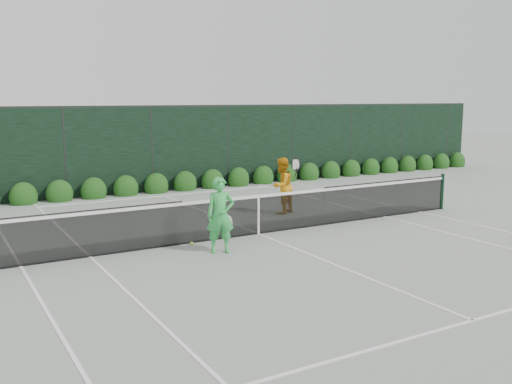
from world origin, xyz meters
TOP-DOWN VIEW (x-y plane):
  - ground at (0.00, 0.00)m, footprint 80.00×80.00m
  - tennis_net at (-0.02, 0.00)m, footprint 12.90×0.10m
  - player_woman at (-1.56, -1.05)m, footprint 0.70×0.55m
  - player_man at (1.87, 1.86)m, footprint 0.99×0.89m
  - court_lines at (0.00, 0.00)m, footprint 11.03×23.83m
  - windscreen_fence at (0.00, -2.71)m, footprint 32.00×21.07m
  - hedge_row at (-0.00, 7.15)m, footprint 31.66×0.65m
  - tennis_balls at (-0.42, 0.23)m, footprint 3.01×0.91m

SIDE VIEW (x-z plane):
  - ground at x=0.00m, z-range 0.00..0.00m
  - court_lines at x=0.00m, z-range 0.00..0.01m
  - tennis_balls at x=-0.42m, z-range 0.00..0.07m
  - hedge_row at x=0.00m, z-range -0.23..0.70m
  - tennis_net at x=-0.02m, z-range 0.00..1.07m
  - player_man at x=1.87m, z-range 0.00..1.63m
  - player_woman at x=-1.56m, z-range 0.00..1.65m
  - windscreen_fence at x=0.00m, z-range -0.02..3.04m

